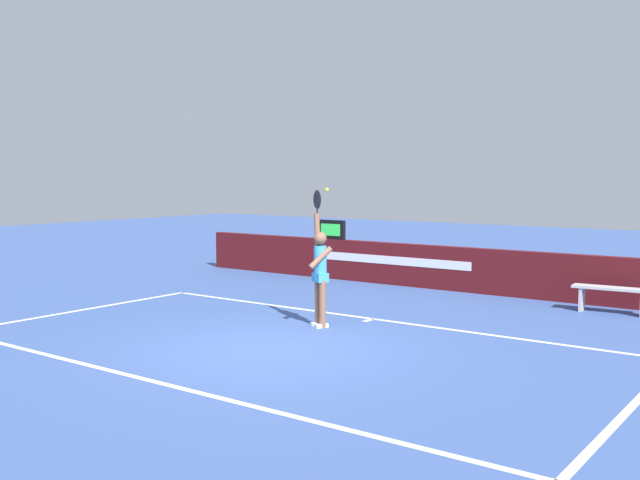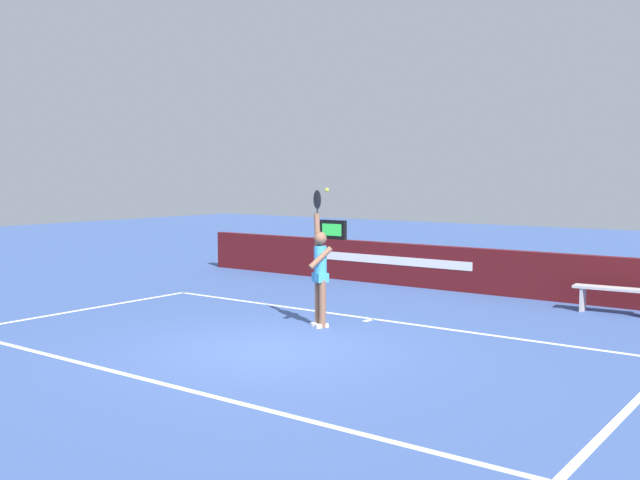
{
  "view_description": "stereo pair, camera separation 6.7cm",
  "coord_description": "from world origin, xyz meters",
  "px_view_note": "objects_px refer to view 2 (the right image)",
  "views": [
    {
      "loc": [
        7.16,
        -8.45,
        2.68
      ],
      "look_at": [
        -0.34,
        1.77,
        1.57
      ],
      "focal_mm": 40.56,
      "sensor_mm": 36.0,
      "label": 1
    },
    {
      "loc": [
        7.21,
        -8.41,
        2.68
      ],
      "look_at": [
        -0.34,
        1.77,
        1.57
      ],
      "focal_mm": 40.56,
      "sensor_mm": 36.0,
      "label": 2
    }
  ],
  "objects_px": {
    "tennis_player": "(320,270)",
    "courtside_bench_near": "(613,294)",
    "tennis_ball": "(327,190)",
    "speed_display": "(333,230)"
  },
  "relations": [
    {
      "from": "tennis_player",
      "to": "speed_display",
      "type": "bearing_deg",
      "value": 123.4
    },
    {
      "from": "tennis_player",
      "to": "courtside_bench_near",
      "type": "relative_size",
      "value": 1.62
    },
    {
      "from": "tennis_ball",
      "to": "tennis_player",
      "type": "bearing_deg",
      "value": 165.54
    },
    {
      "from": "tennis_player",
      "to": "tennis_ball",
      "type": "relative_size",
      "value": 35.01
    },
    {
      "from": "tennis_ball",
      "to": "courtside_bench_near",
      "type": "height_order",
      "value": "tennis_ball"
    },
    {
      "from": "tennis_ball",
      "to": "courtside_bench_near",
      "type": "relative_size",
      "value": 0.05
    },
    {
      "from": "speed_display",
      "to": "courtside_bench_near",
      "type": "height_order",
      "value": "speed_display"
    },
    {
      "from": "speed_display",
      "to": "tennis_ball",
      "type": "distance_m",
      "value": 6.48
    },
    {
      "from": "tennis_ball",
      "to": "courtside_bench_near",
      "type": "distance_m",
      "value": 6.14
    },
    {
      "from": "tennis_player",
      "to": "courtside_bench_near",
      "type": "distance_m",
      "value": 5.91
    }
  ]
}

